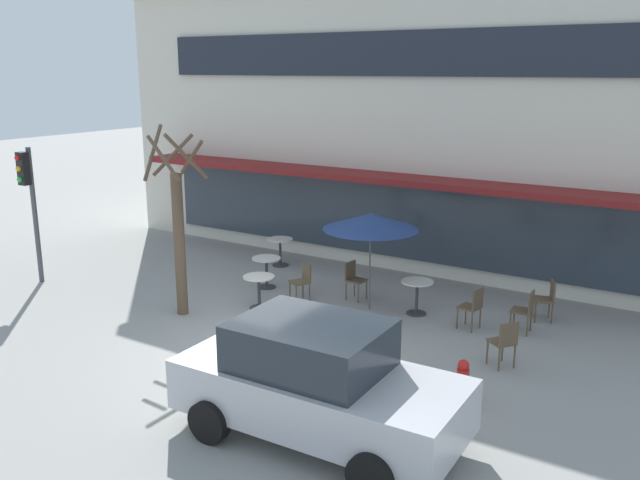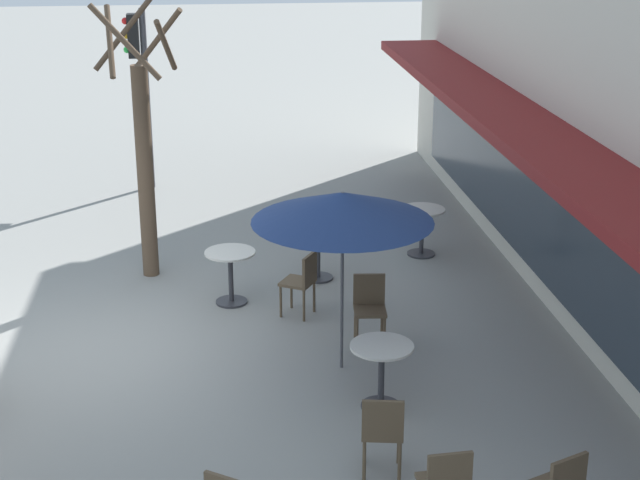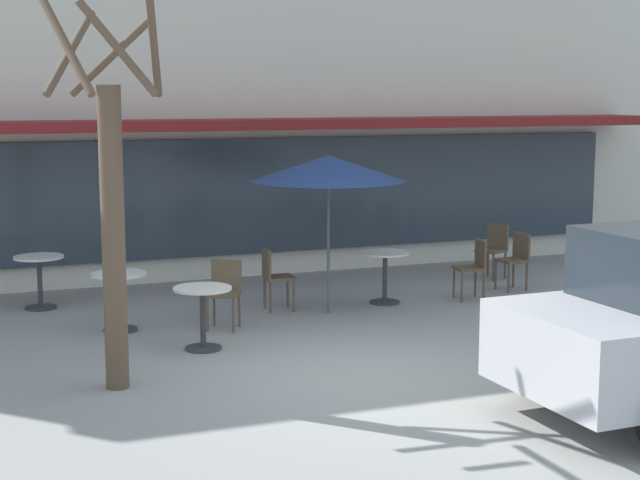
% 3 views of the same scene
% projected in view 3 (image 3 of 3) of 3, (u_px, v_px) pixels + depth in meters
% --- Properties ---
extents(ground_plane, '(80.00, 80.00, 0.00)m').
position_uv_depth(ground_plane, '(361.00, 375.00, 10.66)').
color(ground_plane, gray).
extents(building_facade, '(18.60, 9.10, 7.77)m').
position_uv_depth(building_facade, '(157.00, 49.00, 19.25)').
color(building_facade, beige).
rests_on(building_facade, ground).
extents(cafe_table_near_wall, '(0.70, 0.70, 0.76)m').
position_uv_depth(cafe_table_near_wall, '(39.00, 273.00, 13.87)').
color(cafe_table_near_wall, '#333338').
rests_on(cafe_table_near_wall, ground).
extents(cafe_table_streetside, '(0.70, 0.70, 0.76)m').
position_uv_depth(cafe_table_streetside, '(119.00, 292.00, 12.58)').
color(cafe_table_streetside, '#333338').
rests_on(cafe_table_streetside, ground).
extents(cafe_table_by_tree, '(0.70, 0.70, 0.76)m').
position_uv_depth(cafe_table_by_tree, '(385.00, 268.00, 14.22)').
color(cafe_table_by_tree, '#333338').
rests_on(cafe_table_by_tree, ground).
extents(cafe_table_mid_patio, '(0.70, 0.70, 0.76)m').
position_uv_depth(cafe_table_mid_patio, '(203.00, 307.00, 11.66)').
color(cafe_table_mid_patio, '#333338').
rests_on(cafe_table_mid_patio, ground).
extents(patio_umbrella_green_folded, '(2.10, 2.10, 2.20)m').
position_uv_depth(patio_umbrella_green_folded, '(328.00, 168.00, 13.35)').
color(patio_umbrella_green_folded, '#4C4C51').
rests_on(patio_umbrella_green_folded, ground).
extents(cafe_chair_0, '(0.46, 0.46, 0.89)m').
position_uv_depth(cafe_chair_0, '(474.00, 264.00, 14.50)').
color(cafe_chair_0, brown).
rests_on(cafe_chair_0, ground).
extents(cafe_chair_1, '(0.56, 0.56, 0.89)m').
position_uv_depth(cafe_chair_1, '(599.00, 276.00, 13.56)').
color(cafe_chair_1, brown).
rests_on(cafe_chair_1, ground).
extents(cafe_chair_2, '(0.43, 0.43, 0.89)m').
position_uv_depth(cafe_chair_2, '(516.00, 256.00, 15.21)').
color(cafe_chair_2, brown).
rests_on(cafe_chair_2, ground).
extents(cafe_chair_3, '(0.53, 0.53, 0.89)m').
position_uv_depth(cafe_chair_3, '(494.00, 247.00, 16.15)').
color(cafe_chair_3, brown).
rests_on(cafe_chair_3, ground).
extents(cafe_chair_4, '(0.55, 0.55, 0.89)m').
position_uv_depth(cafe_chair_4, '(225.00, 289.00, 12.72)').
color(cafe_chair_4, brown).
rests_on(cafe_chair_4, ground).
extents(cafe_chair_5, '(0.43, 0.43, 0.89)m').
position_uv_depth(cafe_chair_5, '(274.00, 274.00, 13.75)').
color(cafe_chair_5, brown).
rests_on(cafe_chair_5, ground).
extents(street_tree, '(1.29, 1.32, 4.09)m').
position_uv_depth(street_tree, '(111.00, 206.00, 9.93)').
color(street_tree, brown).
rests_on(street_tree, ground).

